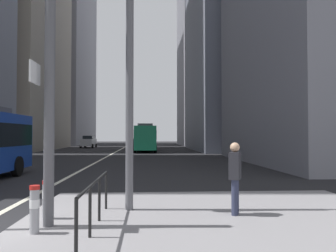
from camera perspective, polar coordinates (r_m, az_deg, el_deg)
The scene contains 14 objects.
ground_plane at distance 27.72m, azimuth -11.52°, elevation -5.76°, with size 160.00×160.00×0.00m, color black.
median_island at distance 6.87m, azimuth 10.91°, elevation -18.36°, with size 9.00×10.00×0.15m, color gray.
lane_centre_line at distance 37.63m, azimuth -9.37°, elevation -4.64°, with size 0.20×80.00×0.01m, color beige.
office_tower_left_far at distance 82.35m, azimuth -17.94°, elevation 16.03°, with size 12.90×24.52×53.59m, color gray.
office_tower_right_far at distance 74.22m, azimuth 7.34°, elevation 18.28°, with size 12.90×16.92×54.39m, color gray.
city_bus_red_receding at distance 42.48m, azimuth -3.88°, elevation -1.83°, with size 2.76×10.59×3.40m.
car_oncoming_mid at distance 55.62m, azimuth -13.25°, elevation -2.59°, with size 2.21×4.28×1.94m.
car_receding_near at distance 52.00m, azimuth -3.34°, elevation -2.70°, with size 2.12×4.45×1.94m.
car_receding_far at distance 55.12m, azimuth -4.93°, elevation -2.63°, with size 2.12×4.07×1.94m.
street_lamp_post at distance 9.32m, azimuth -6.47°, elevation 18.65°, with size 5.50×0.32×8.00m.
bollard_right at distance 7.24m, azimuth -21.63°, elevation -12.57°, with size 0.20×0.20×0.93m.
bollard_back at distance 8.38m, azimuth -19.84°, elevation -11.27°, with size 0.20×0.20×0.88m.
pedestrian_railing at distance 7.23m, azimuth -12.22°, elevation -11.13°, with size 0.06×3.72×0.98m.
pedestrian_waiting at distance 8.37m, azimuth 11.26°, elevation -8.02°, with size 0.38×0.45×1.74m.
Camera 1 is at (3.88, -7.37, 2.07)m, focal length 36.06 mm.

